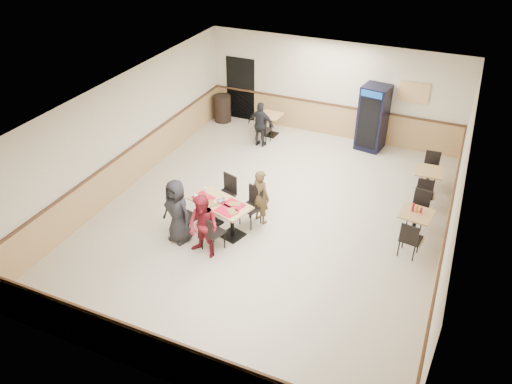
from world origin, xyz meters
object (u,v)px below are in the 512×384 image
at_px(diner_man_opposite, 261,196).
at_px(pepsi_cooler, 373,118).
at_px(main_table, 221,212).
at_px(diner_woman_left, 177,211).
at_px(lone_diner, 261,125).
at_px(trash_bin, 223,108).
at_px(back_table, 271,121).
at_px(diner_woman_right, 203,227).
at_px(side_table_far, 428,179).
at_px(side_table_near, 415,222).

relative_size(diner_man_opposite, pepsi_cooler, 0.71).
bearing_deg(main_table, diner_woman_left, -117.90).
bearing_deg(lone_diner, trash_bin, -32.14).
height_order(main_table, back_table, main_table).
bearing_deg(back_table, main_table, -80.71).
xyz_separation_m(diner_woman_right, trash_bin, (-2.80, 6.42, -0.31)).
xyz_separation_m(side_table_far, pepsi_cooler, (-1.93, 2.04, 0.50)).
bearing_deg(side_table_far, trash_bin, 163.87).
relative_size(diner_woman_left, back_table, 2.21).
bearing_deg(back_table, side_table_near, -36.49).
height_order(diner_man_opposite, trash_bin, diner_man_opposite).
bearing_deg(side_table_far, diner_woman_left, -139.50).
xyz_separation_m(lone_diner, back_table, (-0.00, 0.80, -0.23)).
bearing_deg(diner_man_opposite, diner_woman_left, 68.77).
bearing_deg(pepsi_cooler, side_table_near, -55.73).
distance_m(side_table_near, side_table_far, 2.06).
relative_size(main_table, diner_woman_right, 1.06).
xyz_separation_m(diner_woman_right, back_table, (-0.92, 6.07, -0.29)).
relative_size(main_table, lone_diner, 1.14).
bearing_deg(pepsi_cooler, diner_woman_right, -99.33).
height_order(side_table_near, pepsi_cooler, pepsi_cooler).
xyz_separation_m(lone_diner, pepsi_cooler, (3.09, 1.19, 0.29)).
relative_size(diner_woman_right, back_table, 2.15).
height_order(main_table, pepsi_cooler, pepsi_cooler).
distance_m(diner_woman_left, pepsi_cooler, 6.89).
bearing_deg(diner_woman_right, side_table_far, 59.09).
xyz_separation_m(diner_woman_left, diner_man_opposite, (1.41, 1.41, -0.08)).
xyz_separation_m(side_table_near, trash_bin, (-6.88, 4.05, -0.04)).
xyz_separation_m(pepsi_cooler, trash_bin, (-4.97, -0.04, -0.54)).
distance_m(lone_diner, pepsi_cooler, 3.33).
bearing_deg(back_table, diner_man_opposite, -70.72).
height_order(main_table, diner_woman_left, diner_woman_left).
xyz_separation_m(side_table_far, trash_bin, (-6.90, 2.00, -0.04)).
distance_m(main_table, back_table, 5.19).
xyz_separation_m(main_table, pepsi_cooler, (2.26, 5.51, 0.47)).
bearing_deg(diner_woman_right, back_table, 110.55).
height_order(diner_woman_right, pepsi_cooler, pepsi_cooler).
bearing_deg(back_table, side_table_far, -18.14).
relative_size(side_table_far, back_table, 1.04).
height_order(lone_diner, side_table_near, lone_diner).
bearing_deg(diner_woman_left, side_table_near, 38.53).
bearing_deg(main_table, side_table_near, 36.07).
bearing_deg(lone_diner, diner_man_opposite, 112.37).
bearing_deg(main_table, diner_woman_right, -67.62).
distance_m(diner_man_opposite, pepsi_cooler, 5.06).
bearing_deg(pepsi_cooler, trash_bin, -170.27).
distance_m(lone_diner, side_table_near, 5.79).
bearing_deg(diner_woman_right, diner_woman_left, 174.63).
xyz_separation_m(diner_woman_right, side_table_near, (4.08, 2.37, -0.27)).
distance_m(side_table_near, back_table, 6.22).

